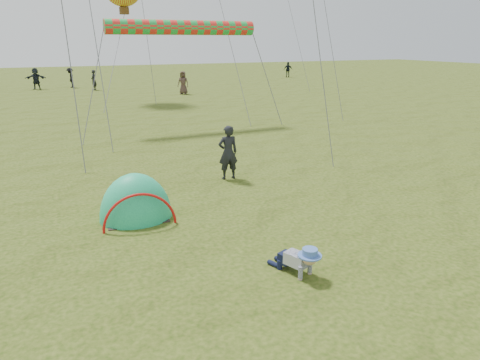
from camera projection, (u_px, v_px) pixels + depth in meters
name	position (u px, v px, depth m)	size (l,w,h in m)	color
ground	(284.00, 253.00, 8.29)	(140.00, 140.00, 0.00)	#213909
crawling_toddler	(299.00, 259.00, 7.45)	(0.53, 0.75, 0.58)	black
popup_tent	(137.00, 218.00, 9.93)	(1.65, 1.36, 2.13)	#199A69
standing_adult	(228.00, 153.00, 12.50)	(0.59, 0.38, 1.61)	black
crowd_person_2	(288.00, 70.00, 48.19)	(0.98, 0.41, 1.67)	black
crowd_person_5	(36.00, 79.00, 36.11)	(1.65, 0.52, 1.78)	black
crowd_person_9	(71.00, 78.00, 37.51)	(1.09, 0.63, 1.69)	black
crowd_person_10	(183.00, 83.00, 32.80)	(0.85, 0.55, 1.73)	#45322C
crowd_person_12	(94.00, 80.00, 35.53)	(0.60, 0.39, 1.64)	black
rainbow_tube_kite	(183.00, 27.00, 19.12)	(0.64, 0.64, 6.81)	red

